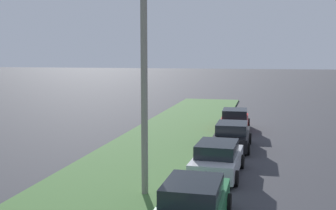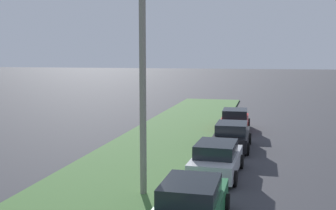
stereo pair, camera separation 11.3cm
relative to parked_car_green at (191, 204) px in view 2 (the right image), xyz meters
name	(u,v)px [view 2 (the right image)]	position (x,y,z in m)	size (l,w,h in m)	color
grass_median	(130,171)	(5.24, 3.63, -0.66)	(60.00, 6.00, 0.12)	#477238
parked_car_green	(191,204)	(0.00, 0.00, 0.00)	(4.31, 2.04, 1.47)	#1E6B38
parked_car_silver	(217,159)	(5.54, -0.13, 0.00)	(4.37, 2.15, 1.47)	#B2B5BA
parked_car_black	(232,136)	(10.83, -0.36, 0.00)	(4.30, 2.02, 1.47)	black
parked_car_red	(235,120)	(16.57, -0.14, 0.00)	(4.36, 2.13, 1.47)	red
streetlight	(153,76)	(2.35, 1.81, 3.67)	(0.52, 2.88, 7.50)	gray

